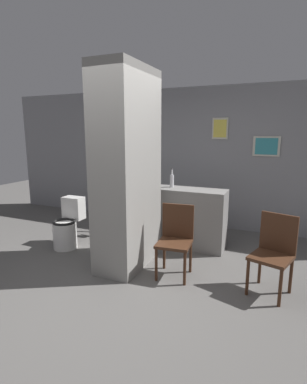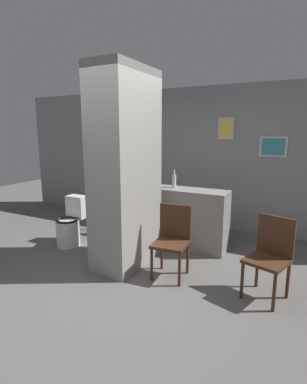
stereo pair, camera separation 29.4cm
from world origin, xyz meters
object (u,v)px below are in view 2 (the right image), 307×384
(bicycle, at_px, (137,216))
(bottle_tall, at_px, (174,180))
(toilet, at_px, (71,225))
(chair_near_pillar, at_px, (172,238))
(chair_by_doorway, at_px, (270,254))

(bicycle, height_order, bottle_tall, bottle_tall)
(toilet, height_order, bottle_tall, bottle_tall)
(toilet, bearing_deg, chair_near_pillar, -6.16)
(bottle_tall, bearing_deg, chair_by_doorway, -32.30)
(toilet, height_order, chair_by_doorway, chair_by_doorway)
(toilet, distance_m, bottle_tall, 1.81)
(chair_by_doorway, relative_size, bottle_tall, 2.94)
(toilet, bearing_deg, bottle_tall, 29.65)
(bottle_tall, bearing_deg, toilet, -150.35)
(chair_by_doorway, bearing_deg, bottle_tall, 164.94)
(bicycle, relative_size, bottle_tall, 5.98)
(chair_by_doorway, relative_size, bicycle, 0.49)
(toilet, xyz_separation_m, bottle_tall, (1.44, 0.82, 0.71))
(chair_near_pillar, xyz_separation_m, chair_by_doorway, (1.15, 0.02, 0.00))
(chair_near_pillar, height_order, bicycle, chair_near_pillar)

